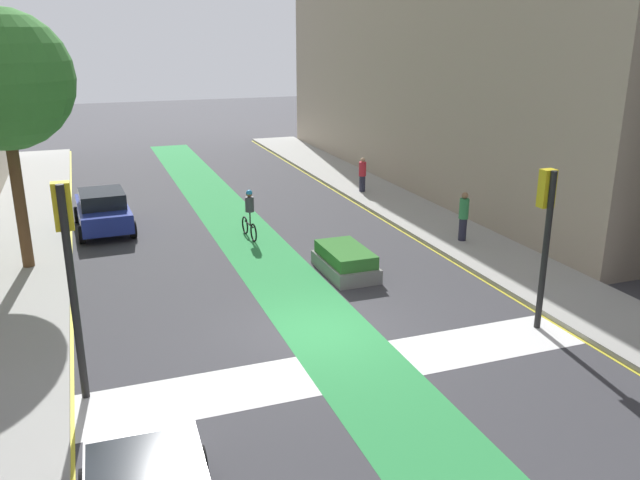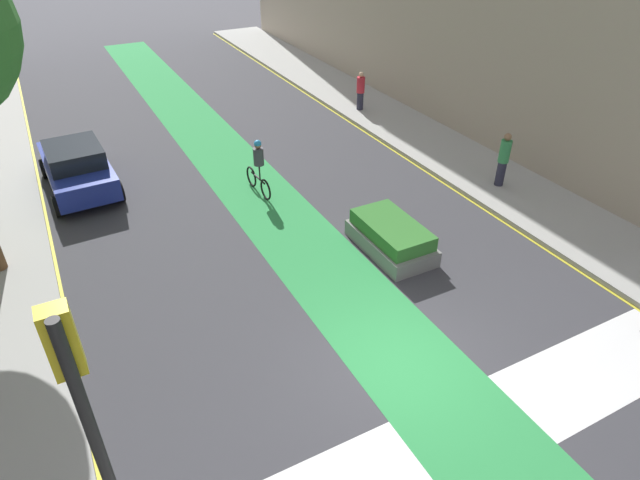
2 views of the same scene
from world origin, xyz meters
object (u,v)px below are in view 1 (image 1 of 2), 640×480
object	(u,v)px
cyclist_in_lane	(249,213)
traffic_signal_near_right	(546,219)
traffic_signal_near_left	(68,252)
street_tree_near	(2,81)
pedestrian_sidewalk_right_a	(463,216)
car_blue_left_far	(103,210)
pedestrian_sidewalk_right_b	(362,174)
median_planter	(345,261)

from	to	relation	value
cyclist_in_lane	traffic_signal_near_right	bearing A→B (deg)	-62.65
traffic_signal_near_left	street_tree_near	distance (m)	9.08
pedestrian_sidewalk_right_a	traffic_signal_near_right	bearing A→B (deg)	-106.15
traffic_signal_near_right	car_blue_left_far	xyz separation A→B (m)	(-10.12, 12.83, -2.10)
traffic_signal_near_right	pedestrian_sidewalk_right_b	world-z (taller)	traffic_signal_near_right
traffic_signal_near_right	pedestrian_sidewalk_right_b	size ratio (longest dim) A/B	2.57
car_blue_left_far	street_tree_near	distance (m)	6.88
traffic_signal_near_right	car_blue_left_far	world-z (taller)	traffic_signal_near_right
car_blue_left_far	traffic_signal_near_right	bearing A→B (deg)	-51.75
car_blue_left_far	pedestrian_sidewalk_right_b	xyz separation A→B (m)	(11.65, 1.82, 0.16)
median_planter	car_blue_left_far	bearing A→B (deg)	132.42
traffic_signal_near_left	pedestrian_sidewalk_right_b	xyz separation A→B (m)	(12.61, 14.17, -2.23)
street_tree_near	traffic_signal_near_right	bearing A→B (deg)	-35.54
traffic_signal_near_right	traffic_signal_near_left	size ratio (longest dim) A/B	0.90
cyclist_in_lane	pedestrian_sidewalk_right_b	size ratio (longest dim) A/B	1.16
traffic_signal_near_left	street_tree_near	xyz separation A→B (m)	(-1.53, 8.52, 2.75)
pedestrian_sidewalk_right_b	cyclist_in_lane	bearing A→B (deg)	-144.14
car_blue_left_far	median_planter	distance (m)	10.29
car_blue_left_far	pedestrian_sidewalk_right_b	bearing A→B (deg)	8.90
pedestrian_sidewalk_right_a	median_planter	bearing A→B (deg)	-165.55
car_blue_left_far	pedestrian_sidewalk_right_a	xyz separation A→B (m)	(12.01, -6.28, 0.26)
traffic_signal_near_left	median_planter	bearing A→B (deg)	31.07
car_blue_left_far	median_planter	world-z (taller)	car_blue_left_far
traffic_signal_near_left	car_blue_left_far	xyz separation A→B (m)	(0.96, 12.34, -2.39)
traffic_signal_near_left	car_blue_left_far	bearing A→B (deg)	85.56
pedestrian_sidewalk_right_a	pedestrian_sidewalk_right_b	world-z (taller)	pedestrian_sidewalk_right_a
traffic_signal_near_left	pedestrian_sidewalk_right_a	xyz separation A→B (m)	(12.97, 6.06, -2.13)
pedestrian_sidewalk_right_a	street_tree_near	distance (m)	15.50
cyclist_in_lane	pedestrian_sidewalk_right_a	bearing A→B (deg)	-25.31
car_blue_left_far	cyclist_in_lane	bearing A→B (deg)	-30.64
traffic_signal_near_right	traffic_signal_near_left	xyz separation A→B (m)	(-11.07, 0.49, 0.29)
car_blue_left_far	cyclist_in_lane	distance (m)	5.83
cyclist_in_lane	street_tree_near	xyz separation A→B (m)	(-7.51, -0.86, 4.97)
car_blue_left_far	median_planter	size ratio (longest dim) A/B	1.66
car_blue_left_far	median_planter	bearing A→B (deg)	-47.58
pedestrian_sidewalk_right_b	median_planter	xyz separation A→B (m)	(-4.72, -9.41, -0.56)
cyclist_in_lane	pedestrian_sidewalk_right_a	xyz separation A→B (m)	(7.00, -3.31, 0.09)
traffic_signal_near_left	pedestrian_sidewalk_right_a	world-z (taller)	traffic_signal_near_left
pedestrian_sidewalk_right_a	street_tree_near	bearing A→B (deg)	170.40
traffic_signal_near_left	median_planter	xyz separation A→B (m)	(7.89, 4.75, -2.79)
traffic_signal_near_right	cyclist_in_lane	world-z (taller)	traffic_signal_near_right
car_blue_left_far	pedestrian_sidewalk_right_b	size ratio (longest dim) A/B	2.66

